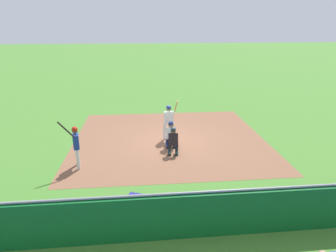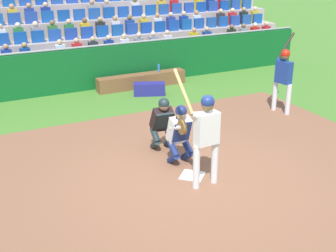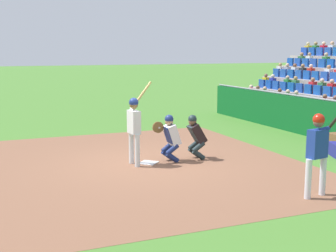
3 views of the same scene
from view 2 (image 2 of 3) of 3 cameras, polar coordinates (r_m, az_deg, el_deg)
The scene contains 12 objects.
ground_plane at distance 8.99m, azimuth 3.06°, elevation -6.34°, with size 160.00×160.00×0.00m, color #477E2E.
infield_dirt_patch at distance 8.61m, azimuth 4.73°, elevation -7.69°, with size 9.50×8.80×0.01m, color brown.
home_plate_marker at distance 8.98m, azimuth 3.07°, elevation -6.25°, with size 0.44×0.44×0.02m, color white.
batter_at_plate at distance 8.22m, azimuth 4.78°, elevation -0.57°, with size 0.66×0.75×2.17m.
catcher_crouching at distance 9.18m, azimuth 1.51°, elevation -0.70°, with size 0.46×0.71×1.31m.
home_plate_umpire at distance 9.83m, azimuth -0.72°, elevation 0.62°, with size 0.49×0.53×1.26m.
dugout_wall at distance 14.51m, azimuth -10.06°, elevation 7.12°, with size 16.09×0.24×1.39m.
dugout_bench at distance 14.65m, azimuth -3.32°, elevation 5.73°, with size 2.96×0.40×0.44m, color brown.
water_bottle_on_bench at distance 14.79m, azimuth -1.18°, elevation 7.30°, with size 0.07×0.07×0.25m, color blue.
equipment_duffel_bag at distance 13.85m, azimuth -2.38°, elevation 4.68°, with size 0.95×0.36×0.38m, color navy.
on_deck_batter at distance 12.50m, azimuth 14.34°, elevation 6.39°, with size 0.69×0.67×2.09m.
bleacher_stand at distance 18.54m, azimuth -14.22°, elevation 11.09°, with size 18.88×4.32×3.42m.
Camera 2 is at (4.01, 6.86, 4.19)m, focal length 48.44 mm.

